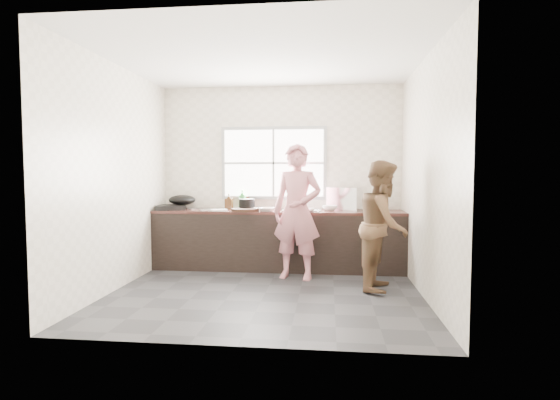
# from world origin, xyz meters

# --- Properties ---
(floor) EXTENTS (3.60, 3.20, 0.01)m
(floor) POSITION_xyz_m (0.00, 0.00, -0.01)
(floor) COLOR #2C2C2F
(floor) RESTS_ON ground
(ceiling) EXTENTS (3.60, 3.20, 0.01)m
(ceiling) POSITION_xyz_m (0.00, 0.00, 2.71)
(ceiling) COLOR silver
(ceiling) RESTS_ON wall_back
(wall_back) EXTENTS (3.60, 0.01, 2.70)m
(wall_back) POSITION_xyz_m (0.00, 1.60, 1.35)
(wall_back) COLOR silver
(wall_back) RESTS_ON ground
(wall_left) EXTENTS (0.01, 3.20, 2.70)m
(wall_left) POSITION_xyz_m (-1.80, 0.00, 1.35)
(wall_left) COLOR silver
(wall_left) RESTS_ON ground
(wall_right) EXTENTS (0.01, 3.20, 2.70)m
(wall_right) POSITION_xyz_m (1.80, 0.00, 1.35)
(wall_right) COLOR beige
(wall_right) RESTS_ON ground
(wall_front) EXTENTS (3.60, 0.01, 2.70)m
(wall_front) POSITION_xyz_m (0.00, -1.60, 1.35)
(wall_front) COLOR beige
(wall_front) RESTS_ON ground
(cabinet) EXTENTS (3.60, 0.62, 0.82)m
(cabinet) POSITION_xyz_m (0.00, 1.29, 0.41)
(cabinet) COLOR black
(cabinet) RESTS_ON floor
(countertop) EXTENTS (3.60, 0.64, 0.04)m
(countertop) POSITION_xyz_m (0.00, 1.29, 0.84)
(countertop) COLOR #331915
(countertop) RESTS_ON cabinet
(sink) EXTENTS (0.55, 0.45, 0.02)m
(sink) POSITION_xyz_m (0.35, 1.29, 0.86)
(sink) COLOR silver
(sink) RESTS_ON countertop
(faucet) EXTENTS (0.02, 0.02, 0.30)m
(faucet) POSITION_xyz_m (0.35, 1.49, 1.01)
(faucet) COLOR silver
(faucet) RESTS_ON countertop
(window_frame) EXTENTS (1.60, 0.05, 1.10)m
(window_frame) POSITION_xyz_m (-0.10, 1.59, 1.55)
(window_frame) COLOR #9EA0A5
(window_frame) RESTS_ON wall_back
(window_glazing) EXTENTS (1.50, 0.01, 1.00)m
(window_glazing) POSITION_xyz_m (-0.10, 1.57, 1.55)
(window_glazing) COLOR white
(window_glazing) RESTS_ON window_frame
(woman) EXTENTS (0.68, 0.53, 1.67)m
(woman) POSITION_xyz_m (0.32, 0.74, 0.83)
(woman) COLOR pink
(woman) RESTS_ON floor
(person_side) EXTENTS (0.75, 0.87, 1.55)m
(person_side) POSITION_xyz_m (1.39, 0.32, 0.78)
(person_side) COLOR brown
(person_side) RESTS_ON floor
(cutting_board) EXTENTS (0.42, 0.42, 0.04)m
(cutting_board) POSITION_xyz_m (-0.45, 1.10, 0.88)
(cutting_board) COLOR black
(cutting_board) RESTS_ON countertop
(cleaver) EXTENTS (0.20, 0.15, 0.01)m
(cleaver) POSITION_xyz_m (-0.28, 1.20, 0.90)
(cleaver) COLOR silver
(cleaver) RESTS_ON cutting_board
(bowl_mince) EXTENTS (0.25, 0.25, 0.05)m
(bowl_mince) POSITION_xyz_m (-0.14, 1.08, 0.89)
(bowl_mince) COLOR silver
(bowl_mince) RESTS_ON countertop
(bowl_crabs) EXTENTS (0.22, 0.22, 0.06)m
(bowl_crabs) POSITION_xyz_m (0.76, 1.31, 0.89)
(bowl_crabs) COLOR white
(bowl_crabs) RESTS_ON countertop
(bowl_held) EXTENTS (0.22, 0.22, 0.07)m
(bowl_held) POSITION_xyz_m (0.46, 1.08, 0.89)
(bowl_held) COLOR white
(bowl_held) RESTS_ON countertop
(black_pot) EXTENTS (0.27, 0.27, 0.17)m
(black_pot) POSITION_xyz_m (-0.45, 1.24, 0.94)
(black_pot) COLOR black
(black_pot) RESTS_ON countertop
(plate_food) EXTENTS (0.29, 0.29, 0.02)m
(plate_food) POSITION_xyz_m (-0.84, 1.13, 0.87)
(plate_food) COLOR white
(plate_food) RESTS_ON countertop
(bottle_green) EXTENTS (0.12, 0.12, 0.29)m
(bottle_green) POSITION_xyz_m (-0.56, 1.46, 1.01)
(bottle_green) COLOR #2E8E36
(bottle_green) RESTS_ON countertop
(bottle_brown_tall) EXTENTS (0.10, 0.10, 0.22)m
(bottle_brown_tall) POSITION_xyz_m (-0.75, 1.40, 0.97)
(bottle_brown_tall) COLOR #3D230F
(bottle_brown_tall) RESTS_ON countertop
(bottle_brown_short) EXTENTS (0.17, 0.17, 0.18)m
(bottle_brown_short) POSITION_xyz_m (-0.50, 1.52, 0.95)
(bottle_brown_short) COLOR #491B12
(bottle_brown_short) RESTS_ON countertop
(glass_jar) EXTENTS (0.07, 0.07, 0.09)m
(glass_jar) POSITION_xyz_m (-0.80, 1.46, 0.90)
(glass_jar) COLOR silver
(glass_jar) RESTS_ON countertop
(burner) EXTENTS (0.57, 0.57, 0.06)m
(burner) POSITION_xyz_m (-1.62, 1.27, 0.89)
(burner) COLOR black
(burner) RESTS_ON countertop
(wok) EXTENTS (0.49, 0.49, 0.15)m
(wok) POSITION_xyz_m (-1.47, 1.37, 1.00)
(wok) COLOR black
(wok) RESTS_ON burner
(dish_rack) EXTENTS (0.53, 0.45, 0.33)m
(dish_rack) POSITION_xyz_m (0.96, 1.36, 1.03)
(dish_rack) COLOR silver
(dish_rack) RESTS_ON countertop
(pot_lid_left) EXTENTS (0.28, 0.28, 0.01)m
(pot_lid_left) POSITION_xyz_m (-1.30, 1.42, 0.87)
(pot_lid_left) COLOR silver
(pot_lid_left) RESTS_ON countertop
(pot_lid_right) EXTENTS (0.30, 0.30, 0.01)m
(pot_lid_right) POSITION_xyz_m (-1.02, 1.23, 0.87)
(pot_lid_right) COLOR silver
(pot_lid_right) RESTS_ON countertop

